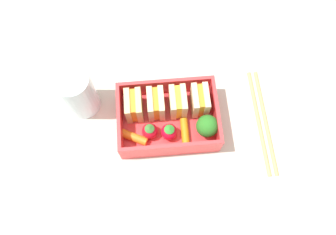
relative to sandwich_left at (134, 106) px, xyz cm
name	(u,v)px	position (x,y,z in cm)	size (l,w,h in cm)	color
ground_plane	(168,125)	(5.66, -2.30, -4.63)	(120.00, 120.00, 2.00)	beige
bento_tray	(168,122)	(5.66, -2.30, -3.03)	(16.90, 12.02, 1.20)	#EA3A3D
bento_rim	(168,116)	(5.66, -2.30, -0.34)	(16.90, 12.02, 4.18)	#EA3A3D
sandwich_left	(134,106)	(0.00, 0.00, 0.00)	(2.80, 4.60, 4.87)	#DEC587
sandwich_center_left	(156,104)	(3.77, 0.00, 0.00)	(2.80, 4.60, 4.87)	beige
sandwich_center	(178,102)	(7.55, 0.00, 0.00)	(2.80, 4.60, 4.87)	beige
sandwich_center_right	(200,101)	(11.32, 0.00, 0.00)	(2.80, 4.60, 4.87)	beige
carrot_stick_far_left	(134,137)	(-0.42, -5.08, -1.71)	(1.44, 1.44, 4.76)	orange
strawberry_left	(150,131)	(2.41, -4.45, -0.95)	(2.72, 2.72, 3.32)	red
strawberry_far_left	(170,132)	(5.74, -4.89, -0.90)	(2.83, 2.83, 3.43)	red
carrot_stick_left	(185,132)	(8.36, -4.82, -1.76)	(1.34, 1.34, 4.66)	orange
broccoli_floret	(207,126)	(12.04, -4.74, 0.05)	(3.83, 3.83, 4.46)	#94CB6A
chopstick_pair	(263,121)	(22.50, -3.48, -3.28)	(2.16, 19.69, 0.70)	tan
drinking_glass	(78,93)	(-9.16, 2.57, 1.30)	(5.91, 5.91, 9.86)	silver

